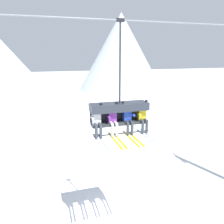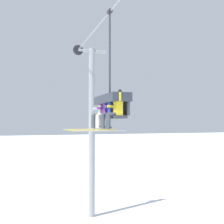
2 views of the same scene
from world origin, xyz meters
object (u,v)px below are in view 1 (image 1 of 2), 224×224
Objects in this scene: skier_white at (97,120)px; skier_purple at (113,119)px; chairlift_chair at (119,109)px; skier_blue at (128,118)px; skier_yellow at (143,116)px.

skier_purple is (0.63, 0.00, 0.00)m from skier_white.
chairlift_chair is 0.49m from skier_blue.
skier_white and skier_yellow have the same top height.
chairlift_chair is 2.49× the size of skier_white.
chairlift_chair is at bearing 34.41° from skier_purple.
chairlift_chair reaches higher than skier_white.
skier_purple is at bearing -145.59° from chairlift_chair.
chairlift_chair is 2.49× the size of skier_purple.
skier_yellow is (0.95, -0.21, -0.32)m from chairlift_chair.
chairlift_chair is 1.02m from skier_white.
skier_yellow is (1.89, 0.00, 0.00)m from skier_white.
skier_white and skier_purple have the same top height.
skier_white is at bearing -167.23° from chairlift_chair.
skier_yellow is (1.26, 0.00, 0.00)m from skier_purple.
skier_white is 1.89m from skier_yellow.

